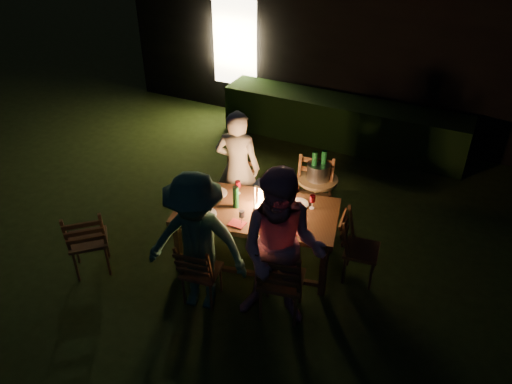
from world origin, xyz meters
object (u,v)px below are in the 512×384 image
at_px(bottle_table, 236,197).
at_px(side_table, 317,184).
at_px(chair_far_right, 311,211).
at_px(chair_end, 359,259).
at_px(person_opp_right, 282,251).
at_px(chair_near_right, 281,292).
at_px(person_house_side, 238,168).
at_px(dining_table, 257,215).
at_px(chair_spare, 91,251).
at_px(person_opp_left, 197,244).
at_px(lantern, 262,197).
at_px(bottle_bucket_b, 323,167).
at_px(ice_bucket, 318,171).
at_px(bottle_bucket_a, 314,168).
at_px(chair_near_left, 201,281).
at_px(chair_far_left, 238,204).

relative_size(bottle_table, side_table, 0.39).
xyz_separation_m(chair_far_right, chair_end, (0.83, -0.60, -0.04)).
bearing_deg(person_opp_right, chair_near_right, 90.23).
xyz_separation_m(person_house_side, side_table, (0.99, 0.36, -0.18)).
distance_m(dining_table, chair_spare, 2.03).
relative_size(person_opp_left, lantern, 4.80).
bearing_deg(chair_end, chair_far_right, -132.94).
relative_size(person_opp_right, bottle_bucket_b, 5.76).
bearing_deg(lantern, dining_table, -122.43).
bearing_deg(chair_end, person_opp_left, -58.35).
relative_size(lantern, ice_bucket, 1.17).
distance_m(side_table, ice_bucket, 0.19).
height_order(bottle_bucket_a, bottle_bucket_b, same).
xyz_separation_m(chair_far_right, person_house_side, (-0.99, -0.17, 0.49)).
xyz_separation_m(side_table, bottle_bucket_a, (-0.05, -0.04, 0.24)).
bearing_deg(ice_bucket, person_house_side, -159.88).
bearing_deg(chair_end, chair_near_left, -59.80).
xyz_separation_m(chair_spare, person_house_side, (1.09, 1.72, 0.51)).
bearing_deg(bottle_bucket_a, person_opp_left, -106.82).
bearing_deg(bottle_table, bottle_bucket_a, 62.38).
height_order(chair_spare, bottle_bucket_a, bottle_bucket_a).
bearing_deg(chair_spare, chair_end, -18.90).
bearing_deg(chair_far_left, dining_table, 123.77).
xyz_separation_m(dining_table, ice_bucket, (0.37, 1.06, 0.12)).
bearing_deg(chair_near_left, bottle_bucket_b, 61.68).
xyz_separation_m(lantern, bottle_bucket_a, (0.28, 0.96, -0.06)).
bearing_deg(bottle_bucket_b, person_opp_right, -83.77).
distance_m(chair_near_right, bottle_table, 1.21).
bearing_deg(bottle_bucket_b, bottle_bucket_a, -141.34).
height_order(person_house_side, ice_bucket, person_house_side).
relative_size(chair_near_right, person_house_side, 0.63).
bearing_deg(lantern, bottle_bucket_a, 73.67).
bearing_deg(bottle_bucket_a, person_opp_right, -80.24).
xyz_separation_m(chair_spare, person_opp_right, (2.33, 0.31, 0.62)).
bearing_deg(person_opp_right, bottle_bucket_a, 87.19).
xyz_separation_m(dining_table, chair_far_left, (-0.61, 0.65, -0.43)).
bearing_deg(chair_end, chair_near_right, -39.71).
height_order(chair_far_right, side_table, chair_far_right).
xyz_separation_m(chair_far_left, ice_bucket, (0.98, 0.41, 0.55)).
height_order(chair_near_left, chair_far_right, chair_far_right).
distance_m(chair_far_right, person_opp_right, 1.70).
bearing_deg(lantern, chair_near_right, -51.47).
bearing_deg(chair_near_left, chair_spare, 177.83).
relative_size(dining_table, lantern, 5.82).
bearing_deg(chair_far_right, chair_far_left, 2.45).
bearing_deg(side_table, bottle_bucket_b, 38.66).
height_order(chair_spare, bottle_table, bottle_table).
height_order(dining_table, person_opp_left, person_opp_left).
relative_size(dining_table, chair_spare, 2.06).
relative_size(dining_table, person_house_side, 1.25).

